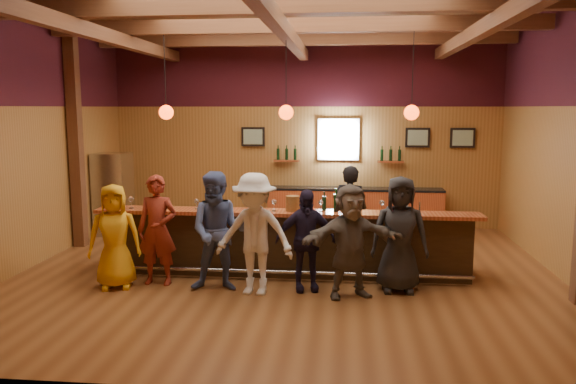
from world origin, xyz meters
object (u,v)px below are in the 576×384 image
object	(u,v)px
back_bar_cabinet	(355,208)
bartender	(350,213)
customer_redvest	(157,230)
customer_white	(255,234)
customer_navy	(305,240)
customer_denim	(219,231)
customer_brown	(350,241)
customer_orange	(115,236)
customer_dark	(400,234)
stainless_fridge	(113,194)
ice_bucket	(293,203)
bar_counter	(288,241)
bottle_a	(336,202)

from	to	relation	value
back_bar_cabinet	bartender	size ratio (longest dim) A/B	2.28
customer_redvest	customer_white	bearing A→B (deg)	-9.79
customer_navy	bartender	xyz separation A→B (m)	(0.68, 1.76, 0.10)
customer_redvest	customer_denim	bearing A→B (deg)	-9.46
customer_brown	bartender	world-z (taller)	bartender
customer_orange	customer_brown	world-z (taller)	customer_brown
back_bar_cabinet	customer_dark	xyz separation A→B (m)	(0.60, -4.44, 0.41)
stainless_fridge	bartender	distance (m)	5.42
stainless_fridge	customer_white	size ratio (longest dim) A/B	0.98
ice_bucket	customer_brown	bearing A→B (deg)	-43.93
customer_redvest	customer_denim	size ratio (longest dim) A/B	0.95
customer_dark	bartender	xyz separation A→B (m)	(-0.74, 1.66, -0.00)
customer_white	ice_bucket	world-z (taller)	customer_white
stainless_fridge	ice_bucket	world-z (taller)	stainless_fridge
customer_denim	ice_bucket	distance (m)	1.35
customer_navy	customer_white	bearing A→B (deg)	-175.12
ice_bucket	bartender	bearing A→B (deg)	49.59
customer_redvest	customer_navy	size ratio (longest dim) A/B	1.11
customer_orange	customer_dark	distance (m)	4.37
customer_white	customer_dark	distance (m)	2.19
bar_counter	bartender	xyz separation A→B (m)	(1.04, 0.79, 0.36)
ice_bucket	stainless_fridge	bearing A→B (deg)	146.81
customer_white	customer_orange	bearing A→B (deg)	-173.48
customer_redvest	bottle_a	xyz separation A→B (m)	(2.79, 0.66, 0.38)
customer_denim	customer_dark	world-z (taller)	customer_denim
customer_brown	back_bar_cabinet	bearing A→B (deg)	67.94
bar_counter	bartender	distance (m)	1.35
customer_orange	bartender	world-z (taller)	bartender
bar_counter	customer_brown	size ratio (longest dim) A/B	3.74
customer_orange	ice_bucket	size ratio (longest dim) A/B	6.60
customer_redvest	bottle_a	size ratio (longest dim) A/B	4.75
bar_counter	ice_bucket	size ratio (longest dim) A/B	25.59
customer_orange	customer_redvest	bearing A→B (deg)	6.80
customer_orange	bartender	xyz separation A→B (m)	(3.62, 1.94, 0.07)
customer_orange	ice_bucket	bearing A→B (deg)	1.24
stainless_fridge	ice_bucket	xyz separation A→B (m)	(4.22, -2.76, 0.33)
customer_white	customer_brown	size ratio (longest dim) A/B	1.09
customer_brown	bartender	xyz separation A→B (m)	(0.00, 2.00, 0.04)
stainless_fridge	customer_navy	bearing A→B (deg)	-37.36
bar_counter	customer_denim	world-z (taller)	customer_denim
customer_denim	bartender	size ratio (longest dim) A/B	1.04
stainless_fridge	customer_brown	bearing A→B (deg)	-35.38
bartender	bottle_a	xyz separation A→B (m)	(-0.23, -1.03, 0.38)
customer_denim	customer_white	distance (m)	0.59
customer_dark	customer_denim	bearing A→B (deg)	-176.21
customer_navy	customer_dark	size ratio (longest dim) A/B	0.89
bar_counter	customer_navy	world-z (taller)	customer_navy
customer_denim	ice_bucket	world-z (taller)	customer_denim
customer_redvest	customer_white	world-z (taller)	customer_white
customer_denim	customer_dark	size ratio (longest dim) A/B	1.04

